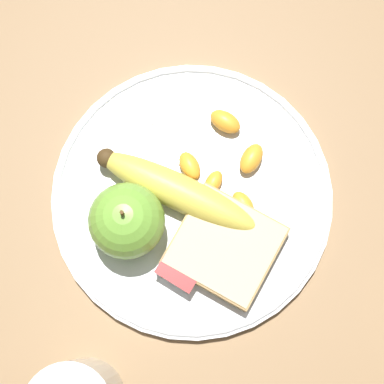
{
  "coord_description": "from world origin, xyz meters",
  "views": [
    {
      "loc": [
        0.07,
        -0.12,
        0.65
      ],
      "look_at": [
        0.0,
        0.0,
        0.03
      ],
      "focal_mm": 60.0,
      "sensor_mm": 36.0,
      "label": 1
    }
  ],
  "objects_px": {
    "plate": "(192,197)",
    "fork": "(203,190)",
    "bread_slice": "(225,246)",
    "jam_packet": "(181,269)",
    "apple": "(127,221)",
    "banana": "(175,190)"
  },
  "relations": [
    {
      "from": "banana",
      "to": "fork",
      "type": "relative_size",
      "value": 1.08
    },
    {
      "from": "bread_slice",
      "to": "fork",
      "type": "distance_m",
      "value": 0.06
    },
    {
      "from": "jam_packet",
      "to": "fork",
      "type": "bearing_deg",
      "value": 106.21
    },
    {
      "from": "plate",
      "to": "apple",
      "type": "relative_size",
      "value": 3.47
    },
    {
      "from": "apple",
      "to": "bread_slice",
      "type": "height_order",
      "value": "apple"
    },
    {
      "from": "fork",
      "to": "jam_packet",
      "type": "distance_m",
      "value": 0.08
    },
    {
      "from": "bread_slice",
      "to": "jam_packet",
      "type": "xyz_separation_m",
      "value": [
        -0.03,
        -0.04,
        -0.0
      ]
    },
    {
      "from": "banana",
      "to": "bread_slice",
      "type": "height_order",
      "value": "banana"
    },
    {
      "from": "banana",
      "to": "fork",
      "type": "distance_m",
      "value": 0.03
    },
    {
      "from": "apple",
      "to": "fork",
      "type": "xyz_separation_m",
      "value": [
        0.04,
        0.07,
        -0.03
      ]
    },
    {
      "from": "banana",
      "to": "bread_slice",
      "type": "xyz_separation_m",
      "value": [
        0.07,
        -0.02,
        -0.01
      ]
    },
    {
      "from": "apple",
      "to": "jam_packet",
      "type": "height_order",
      "value": "apple"
    },
    {
      "from": "plate",
      "to": "fork",
      "type": "bearing_deg",
      "value": 60.82
    },
    {
      "from": "fork",
      "to": "plate",
      "type": "bearing_deg",
      "value": -93.32
    },
    {
      "from": "plate",
      "to": "banana",
      "type": "distance_m",
      "value": 0.03
    },
    {
      "from": "apple",
      "to": "jam_packet",
      "type": "bearing_deg",
      "value": -9.0
    },
    {
      "from": "jam_packet",
      "to": "plate",
      "type": "bearing_deg",
      "value": 113.03
    },
    {
      "from": "plate",
      "to": "bread_slice",
      "type": "relative_size",
      "value": 2.87
    },
    {
      "from": "banana",
      "to": "fork",
      "type": "bearing_deg",
      "value": 40.19
    },
    {
      "from": "fork",
      "to": "jam_packet",
      "type": "relative_size",
      "value": 4.12
    },
    {
      "from": "plate",
      "to": "bread_slice",
      "type": "height_order",
      "value": "bread_slice"
    },
    {
      "from": "apple",
      "to": "fork",
      "type": "bearing_deg",
      "value": 59.02
    }
  ]
}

